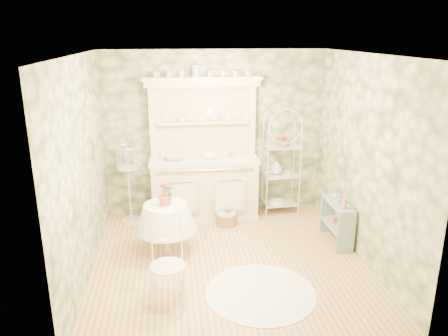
{
  "coord_description": "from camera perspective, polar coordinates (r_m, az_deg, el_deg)",
  "views": [
    {
      "loc": [
        -0.7,
        -5.23,
        2.94
      ],
      "look_at": [
        0.0,
        0.5,
        1.15
      ],
      "focal_mm": 35.0,
      "sensor_mm": 36.0,
      "label": 1
    }
  ],
  "objects": [
    {
      "name": "cup_right",
      "position": [
        7.07,
        -0.27,
        6.39
      ],
      "size": [
        0.13,
        0.13,
        0.1
      ],
      "primitive_type": "imported",
      "rotation": [
        0.0,
        0.0,
        -0.26
      ],
      "color": "white",
      "rests_on": "kitchen_dresser"
    },
    {
      "name": "wall_front",
      "position": [
        3.85,
        4.22,
        -7.25
      ],
      "size": [
        3.6,
        3.6,
        0.0
      ],
      "primitive_type": "plane",
      "color": "beige",
      "rests_on": "floor"
    },
    {
      "name": "wall_back",
      "position": [
        7.24,
        -1.26,
        4.54
      ],
      "size": [
        3.6,
        3.6,
        0.0
      ],
      "primitive_type": "plane",
      "color": "beige",
      "rests_on": "floor"
    },
    {
      "name": "kitchen_dresser",
      "position": [
        7.0,
        -2.65,
        2.36
      ],
      "size": [
        1.87,
        0.61,
        2.29
      ],
      "primitive_type": "cube",
      "color": "beige",
      "rests_on": "floor"
    },
    {
      "name": "wall_left",
      "position": [
        5.58,
        -18.03,
        -0.22
      ],
      "size": [
        3.6,
        3.6,
        0.0
      ],
      "primitive_type": "plane",
      "color": "beige",
      "rests_on": "floor"
    },
    {
      "name": "round_table",
      "position": [
        6.13,
        -7.53,
        -7.76
      ],
      "size": [
        0.8,
        0.8,
        0.73
      ],
      "primitive_type": "cylinder",
      "rotation": [
        0.0,
        0.0,
        -0.22
      ],
      "color": "white",
      "rests_on": "floor"
    },
    {
      "name": "bakers_rack",
      "position": [
        7.34,
        7.49,
        0.99
      ],
      "size": [
        0.6,
        0.45,
        1.81
      ],
      "primitive_type": "cube",
      "rotation": [
        0.0,
        0.0,
        0.08
      ],
      "color": "white",
      "rests_on": "floor"
    },
    {
      "name": "bowl_white",
      "position": [
        7.03,
        -1.92,
        1.35
      ],
      "size": [
        0.3,
        0.3,
        0.08
      ],
      "primitive_type": "imported",
      "rotation": [
        0.0,
        0.0,
        -0.21
      ],
      "color": "white",
      "rests_on": "kitchen_dresser"
    },
    {
      "name": "birdcage_stand",
      "position": [
        7.08,
        -12.36,
        -1.42
      ],
      "size": [
        0.37,
        0.37,
        1.45
      ],
      "primitive_type": "cube",
      "rotation": [
        0.0,
        0.0,
        0.09
      ],
      "color": "white",
      "rests_on": "floor"
    },
    {
      "name": "side_shelf",
      "position": [
        6.6,
        14.52,
        -6.98
      ],
      "size": [
        0.31,
        0.71,
        0.6
      ],
      "primitive_type": "cube",
      "rotation": [
        0.0,
        0.0,
        -0.08
      ],
      "color": "#7F919E",
      "rests_on": "floor"
    },
    {
      "name": "floor",
      "position": [
        6.04,
        0.59,
        -11.9
      ],
      "size": [
        3.6,
        3.6,
        0.0
      ],
      "primitive_type": "plane",
      "color": "tan",
      "rests_on": "ground"
    },
    {
      "name": "potted_geranium",
      "position": [
        5.97,
        -7.33,
        -3.4
      ],
      "size": [
        0.15,
        0.12,
        0.27
      ],
      "primitive_type": "imported",
      "rotation": [
        0.0,
        0.0,
        -0.14
      ],
      "color": "#3F7238",
      "rests_on": "round_table"
    },
    {
      "name": "bowl_floral",
      "position": [
        6.97,
        -6.41,
        1.11
      ],
      "size": [
        0.4,
        0.4,
        0.08
      ],
      "primitive_type": "imported",
      "rotation": [
        0.0,
        0.0,
        -0.36
      ],
      "color": "white",
      "rests_on": "kitchen_dresser"
    },
    {
      "name": "floor_basket",
      "position": [
        7.02,
        0.33,
        -6.59
      ],
      "size": [
        0.35,
        0.35,
        0.21
      ],
      "primitive_type": "cylinder",
      "rotation": [
        0.0,
        0.0,
        0.08
      ],
      "color": "olive",
      "rests_on": "floor"
    },
    {
      "name": "cafe_chair",
      "position": [
        5.02,
        -7.39,
        -12.14
      ],
      "size": [
        0.58,
        0.58,
        0.98
      ],
      "primitive_type": "cube",
      "rotation": [
        0.0,
        0.0,
        0.36
      ],
      "color": "white",
      "rests_on": "floor"
    },
    {
      "name": "bottle_amber",
      "position": [
        6.28,
        15.46,
        -4.51
      ],
      "size": [
        0.08,
        0.08,
        0.18
      ],
      "primitive_type": "imported",
      "rotation": [
        0.0,
        0.0,
        0.17
      ],
      "color": "#C87950",
      "rests_on": "side_shelf"
    },
    {
      "name": "cup_left",
      "position": [
        7.04,
        -5.54,
        6.26
      ],
      "size": [
        0.15,
        0.15,
        0.09
      ],
      "primitive_type": "imported",
      "rotation": [
        0.0,
        0.0,
        0.37
      ],
      "color": "white",
      "rests_on": "kitchen_dresser"
    },
    {
      "name": "ceiling",
      "position": [
        5.28,
        0.68,
        14.62
      ],
      "size": [
        3.6,
        3.6,
        0.0
      ],
      "primitive_type": "plane",
      "color": "white",
      "rests_on": "floor"
    },
    {
      "name": "wall_right",
      "position": [
        6.01,
        17.9,
        1.04
      ],
      "size": [
        3.6,
        3.6,
        0.0
      ],
      "primitive_type": "plane",
      "color": "beige",
      "rests_on": "floor"
    },
    {
      "name": "bottle_blue",
      "position": [
        6.42,
        14.68,
        -4.22
      ],
      "size": [
        0.06,
        0.06,
        0.11
      ],
      "primitive_type": "imported",
      "rotation": [
        0.0,
        0.0,
        0.12
      ],
      "color": "#87A9C8",
      "rests_on": "side_shelf"
    },
    {
      "name": "lace_rug",
      "position": [
        5.38,
        4.79,
        -15.9
      ],
      "size": [
        1.73,
        1.73,
        0.01
      ],
      "primitive_type": "cylinder",
      "rotation": [
        0.0,
        0.0,
        -0.4
      ],
      "color": "white",
      "rests_on": "floor"
    },
    {
      "name": "bottle_glass",
      "position": [
        6.63,
        14.28,
        -3.57
      ],
      "size": [
        0.09,
        0.09,
        0.1
      ],
      "primitive_type": "imported",
      "rotation": [
        0.0,
        0.0,
        -0.3
      ],
      "color": "silver",
      "rests_on": "side_shelf"
    }
  ]
}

